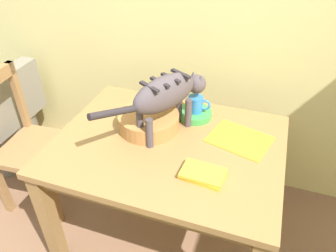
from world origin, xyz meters
name	(u,v)px	position (x,y,z in m)	size (l,w,h in m)	color
wall_rear	(199,1)	(0.00, 1.72, 1.25)	(4.40, 0.11, 2.50)	#DBCD82
dining_table	(168,156)	(0.06, 0.99, 0.65)	(1.14, 0.88, 0.74)	olive
cat	(167,94)	(0.02, 1.08, 0.96)	(0.37, 0.62, 0.32)	#4B4146
saucer_bowl	(195,114)	(0.12, 1.26, 0.76)	(0.19, 0.19, 0.04)	green
coffee_mug	(196,104)	(0.13, 1.26, 0.82)	(0.13, 0.08, 0.09)	#2B74C2
magazine	(239,139)	(0.39, 1.13, 0.74)	(0.29, 0.23, 0.01)	#F8A829
book_stack	(203,174)	(0.28, 0.81, 0.76)	(0.20, 0.14, 0.03)	gold
wicker_basket	(149,121)	(-0.08, 1.08, 0.79)	(0.32, 0.32, 0.09)	#AD743D
wooden_chair_far	(30,145)	(-0.89, 1.02, 0.45)	(0.45, 0.45, 0.93)	olive
wicker_armchair	(1,128)	(-1.44, 1.29, 0.27)	(0.61, 0.62, 0.78)	gray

